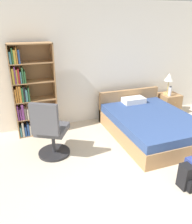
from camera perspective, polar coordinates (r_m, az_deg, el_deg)
wall_back at (r=5.03m, az=3.47°, el=12.56°), size 9.00×0.06×2.60m
bookshelf at (r=4.48m, az=-17.13°, el=4.84°), size 0.81×0.33×1.82m
bed at (r=4.60m, az=13.77°, el=-2.97°), size 1.50×2.02×0.71m
office_chair at (r=3.71m, az=-11.81°, el=-5.17°), size 0.68×0.72×1.04m
nightstand at (r=5.81m, az=18.40°, el=2.09°), size 0.46×0.48×0.51m
table_lamp at (r=5.61m, az=18.55°, el=8.35°), size 0.22×0.22×0.52m
water_bottle at (r=5.55m, az=18.74°, el=5.13°), size 0.08×0.08×0.24m
backpack_black at (r=3.43m, az=23.40°, el=-15.20°), size 0.29×0.24×0.36m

